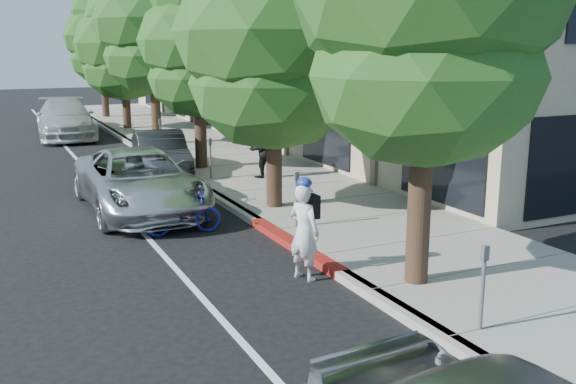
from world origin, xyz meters
TOP-DOWN VIEW (x-y plane):
  - ground at (0.00, 0.00)m, footprint 120.00×120.00m
  - sidewalk at (2.30, 8.00)m, footprint 4.60×56.00m
  - curb at (0.00, 8.00)m, footprint 0.30×56.00m
  - curb_red_segment at (0.00, 1.00)m, footprint 0.32×4.00m
  - storefront_building at (9.60, 18.00)m, footprint 10.00×36.00m
  - street_tree_1 at (0.90, 4.00)m, footprint 4.93×4.93m
  - street_tree_2 at (0.90, 10.00)m, footprint 3.94×3.94m
  - street_tree_3 at (0.90, 16.00)m, footprint 4.75×4.75m
  - street_tree_4 at (0.90, 22.00)m, footprint 4.79×4.79m
  - street_tree_5 at (0.90, 28.00)m, footprint 4.28×4.28m
  - cyclist at (-0.63, -0.70)m, footprint 0.65×0.76m
  - bicycle at (-1.80, 3.00)m, footprint 1.76×0.74m
  - silver_suv at (-2.20, 5.50)m, footprint 2.63×5.66m
  - dark_sedan at (-0.50, 9.94)m, footprint 2.07×4.52m
  - white_pickup at (-2.20, 20.65)m, footprint 2.80×6.18m
  - dark_suv_far at (-1.93, 23.58)m, footprint 2.14×4.97m
  - pedestrian at (2.06, 7.55)m, footprint 0.93×0.78m

SIDE VIEW (x-z plane):
  - ground at x=0.00m, z-range 0.00..0.00m
  - sidewalk at x=2.30m, z-range 0.00..0.15m
  - curb at x=0.00m, z-range 0.00..0.15m
  - curb_red_segment at x=0.00m, z-range 0.00..0.15m
  - bicycle at x=-1.80m, z-range 0.00..0.90m
  - dark_sedan at x=-0.50m, z-range 0.00..1.44m
  - silver_suv at x=-2.20m, z-range 0.00..1.57m
  - dark_suv_far at x=-1.93m, z-range 0.00..1.67m
  - white_pickup at x=-2.20m, z-range 0.00..1.76m
  - cyclist at x=-0.63m, z-range 0.00..1.77m
  - pedestrian at x=2.06m, z-range 0.15..1.87m
  - storefront_building at x=9.60m, z-range 0.00..7.00m
  - street_tree_4 at x=0.90m, z-range 0.71..7.70m
  - street_tree_2 at x=0.90m, z-range 0.84..7.62m
  - street_tree_1 at x=0.90m, z-range 0.75..8.02m
  - street_tree_5 at x=0.90m, z-range 0.93..8.34m
  - street_tree_3 at x=0.90m, z-range 1.01..9.16m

